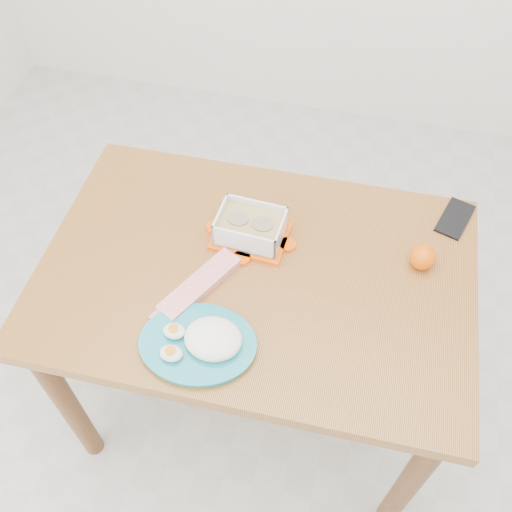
% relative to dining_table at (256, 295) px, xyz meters
% --- Properties ---
extents(ground, '(3.50, 3.50, 0.00)m').
position_rel_dining_table_xyz_m(ground, '(0.06, -0.11, -0.64)').
color(ground, '#B7B7B2').
rests_on(ground, ground).
extents(dining_table, '(1.10, 0.74, 0.75)m').
position_rel_dining_table_xyz_m(dining_table, '(0.00, 0.00, 0.00)').
color(dining_table, '#AD6B31').
rests_on(dining_table, ground).
extents(food_container, '(0.20, 0.16, 0.08)m').
position_rel_dining_table_xyz_m(food_container, '(-0.04, 0.10, 0.15)').
color(food_container, '#FF5407').
rests_on(food_container, dining_table).
extents(orange_fruit, '(0.07, 0.07, 0.07)m').
position_rel_dining_table_xyz_m(orange_fruit, '(0.40, 0.11, 0.14)').
color(orange_fruit, orange).
rests_on(orange_fruit, dining_table).
extents(rice_plate, '(0.30, 0.30, 0.07)m').
position_rel_dining_table_xyz_m(rice_plate, '(-0.07, -0.24, 0.13)').
color(rice_plate, teal).
rests_on(rice_plate, dining_table).
extents(candy_bar, '(0.16, 0.24, 0.02)m').
position_rel_dining_table_xyz_m(candy_bar, '(-0.12, -0.08, 0.12)').
color(candy_bar, red).
rests_on(candy_bar, dining_table).
extents(smartphone, '(0.11, 0.15, 0.01)m').
position_rel_dining_table_xyz_m(smartphone, '(0.48, 0.29, 0.11)').
color(smartphone, black).
rests_on(smartphone, dining_table).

